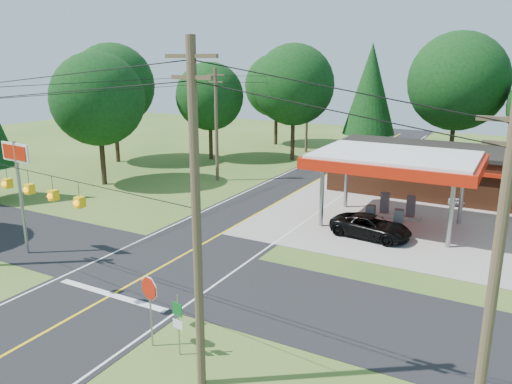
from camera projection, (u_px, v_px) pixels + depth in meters
The scene contains 17 objects.
ground at pixel (160, 268), 26.59m from camera, with size 120.00×120.00×0.00m, color #395F21.
main_highway at pixel (160, 268), 26.59m from camera, with size 8.00×120.00×0.02m, color black.
cross_road at pixel (160, 268), 26.59m from camera, with size 70.00×7.00×0.02m, color black.
lane_center_yellow at pixel (160, 268), 26.58m from camera, with size 0.15×110.00×0.00m, color yellow.
gas_canopy at pixel (395, 162), 32.34m from camera, with size 10.60×7.40×4.88m.
convenience_store at pixel (434, 170), 40.95m from camera, with size 16.40×7.55×3.80m.
utility_pole_near_right at pixel (196, 219), 15.64m from camera, with size 1.80×0.30×11.50m.
utility_pole_far_left at pixel (216, 123), 44.18m from camera, with size 1.80×0.30×10.00m.
utility_pole_right_b at pixel (494, 279), 13.18m from camera, with size 1.80×0.30×10.00m.
utility_pole_north at pixel (307, 112), 58.02m from camera, with size 0.30×0.30×9.50m.
overhead_beacons at pixel (39, 175), 20.35m from camera, with size 17.04×2.04×1.03m.
treeline_backdrop at pixel (335, 96), 44.60m from camera, with size 70.27×51.59×13.30m.
suv_car at pixel (371, 227), 30.96m from camera, with size 4.96×4.96×1.38m, color black.
sedan_car at pixel (455, 194), 38.69m from camera, with size 3.52×3.52×1.20m, color silver.
big_stop_sign at pixel (18, 172), 27.33m from camera, with size 2.41×0.34×6.49m.
octagonal_stop_sign at pixel (149, 294), 18.83m from camera, with size 0.98×0.30×2.96m.
route_sign_post at pixel (178, 319), 18.43m from camera, with size 0.51×0.13×2.49m.
Camera 1 is at (16.26, -19.16, 10.87)m, focal length 35.00 mm.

